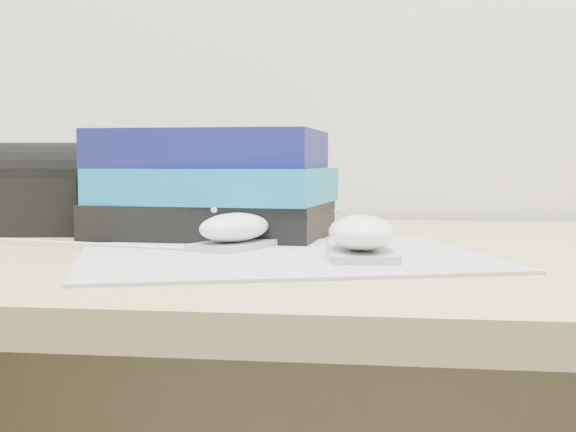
# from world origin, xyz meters

# --- Properties ---
(mousepad) EXTENTS (0.47, 0.41, 0.00)m
(mousepad) POSITION_xyz_m (-0.08, 1.46, 0.73)
(mousepad) COLOR gray
(mousepad) RESTS_ON desk
(mouse_rear) EXTENTS (0.09, 0.11, 0.04)m
(mouse_rear) POSITION_xyz_m (-0.14, 1.51, 0.75)
(mouse_rear) COLOR #ADADAF
(mouse_rear) RESTS_ON mousepad
(mouse_front) EXTENTS (0.08, 0.12, 0.05)m
(mouse_front) POSITION_xyz_m (-0.00, 1.45, 0.75)
(mouse_front) COLOR #A7A7AA
(mouse_front) RESTS_ON mousepad
(usb_cable) EXTENTS (0.23, 0.07, 0.00)m
(usb_cable) POSITION_xyz_m (-0.30, 1.52, 0.73)
(usb_cable) COLOR white
(usb_cable) RESTS_ON mousepad
(book_stack) EXTENTS (0.28, 0.23, 0.13)m
(book_stack) POSITION_xyz_m (-0.19, 1.65, 0.79)
(book_stack) COLOR black
(book_stack) RESTS_ON desk
(pouch) EXTENTS (0.14, 0.11, 0.12)m
(pouch) POSITION_xyz_m (-0.43, 1.66, 0.79)
(pouch) COLOR black
(pouch) RESTS_ON desk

